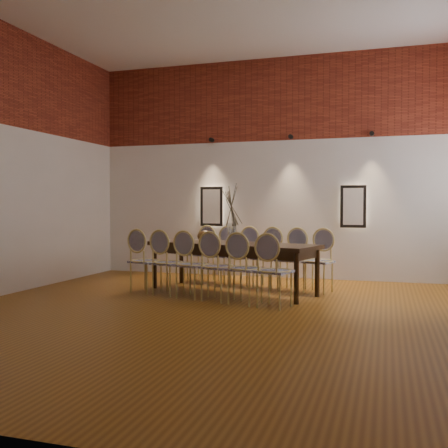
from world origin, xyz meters
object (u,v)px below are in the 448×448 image
(chair_far_f, at_px, (318,261))
(chair_far_b, at_px, (221,255))
(dining_table, at_px, (232,268))
(vase, at_px, (232,233))
(chair_near_b, at_px, (168,263))
(chair_near_e, at_px, (245,269))
(chair_near_d, at_px, (218,267))
(chair_near_a, at_px, (146,261))
(chair_far_e, at_px, (292,260))
(book, at_px, (237,242))
(chair_far_a, at_px, (200,254))
(chair_near_c, at_px, (192,265))
(bowl, at_px, (205,236))
(chair_far_d, at_px, (267,258))
(chair_near_f, at_px, (274,271))
(chair_far_c, at_px, (244,257))

(chair_far_f, bearing_deg, chair_far_b, 0.00)
(dining_table, distance_m, vase, 0.53)
(chair_near_b, xyz_separation_m, chair_near_e, (1.27, -0.37, 0.00))
(chair_near_d, bearing_deg, chair_far_f, 58.00)
(chair_near_a, relative_size, chair_near_d, 1.00)
(chair_far_f, height_order, vase, vase)
(chair_far_f, relative_size, vase, 3.13)
(chair_near_b, bearing_deg, chair_far_e, 46.85)
(chair_near_b, xyz_separation_m, chair_far_e, (1.66, 0.99, 0.00))
(chair_far_b, bearing_deg, book, 138.00)
(chair_near_e, distance_m, chair_far_b, 1.93)
(chair_far_a, xyz_separation_m, chair_far_e, (1.69, -0.49, 0.00))
(chair_far_e, bearing_deg, chair_near_c, 58.00)
(chair_near_c, relative_size, chair_far_a, 1.00)
(chair_near_c, height_order, bowl, chair_near_c)
(chair_near_a, bearing_deg, chair_far_d, 46.85)
(chair_far_a, bearing_deg, chair_far_b, 180.00)
(chair_far_a, distance_m, chair_far_e, 1.76)
(chair_far_d, bearing_deg, dining_table, 72.65)
(chair_near_f, bearing_deg, chair_far_e, 107.35)
(chair_far_a, bearing_deg, chair_near_d, 133.15)
(chair_far_b, xyz_separation_m, chair_far_f, (1.69, -0.49, 0.00))
(chair_near_d, bearing_deg, chair_near_b, 180.00)
(chair_near_f, xyz_separation_m, chair_far_f, (0.39, 1.35, 0.00))
(dining_table, height_order, chair_near_a, chair_near_a)
(chair_near_f, bearing_deg, chair_far_f, 90.00)
(chair_far_e, distance_m, chair_far_f, 0.44)
(chair_far_d, distance_m, bowl, 1.08)
(vase, relative_size, book, 1.15)
(chair_near_b, bearing_deg, vase, 47.01)
(chair_far_d, height_order, book, chair_far_d)
(chair_near_c, bearing_deg, book, 70.31)
(dining_table, bearing_deg, bowl, -173.85)
(chair_near_d, xyz_separation_m, chair_near_e, (0.42, -0.12, 0.00))
(dining_table, height_order, chair_far_f, chair_far_f)
(chair_near_b, height_order, chair_near_d, same)
(chair_near_a, distance_m, chair_far_f, 2.61)
(chair_near_e, xyz_separation_m, chair_far_b, (-0.88, 1.72, 0.00))
(chair_near_a, height_order, chair_far_b, same)
(chair_near_c, height_order, chair_far_c, same)
(chair_far_a, bearing_deg, chair_near_e, 141.34)
(dining_table, bearing_deg, chair_near_a, -147.38)
(dining_table, distance_m, chair_far_c, 0.74)
(chair_near_c, xyz_separation_m, chair_far_a, (-0.46, 1.60, 0.00))
(chair_near_b, relative_size, chair_near_c, 1.00)
(chair_near_d, relative_size, chair_far_f, 1.00)
(chair_near_a, relative_size, chair_near_c, 1.00)
(chair_far_c, distance_m, chair_far_f, 1.32)
(chair_far_c, relative_size, bowl, 3.92)
(chair_near_b, relative_size, bowl, 3.92)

